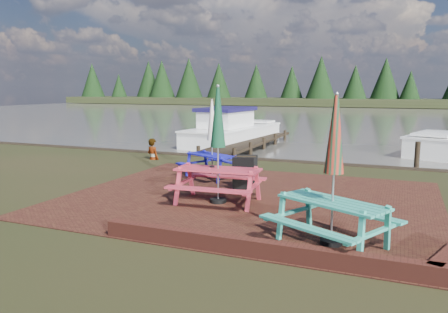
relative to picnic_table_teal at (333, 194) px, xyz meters
name	(u,v)px	position (x,y,z in m)	size (l,w,h in m)	color
ground	(235,209)	(-2.42, 1.57, -0.93)	(120.00, 120.00, 0.00)	black
paving	(249,198)	(-2.42, 2.57, -0.92)	(9.00, 7.50, 0.02)	#3C1913
brick_wall	(306,251)	(-0.27, -0.85, -0.78)	(6.21, 1.79, 0.30)	#4C1E16
water	(366,116)	(-2.42, 38.57, -0.93)	(120.00, 60.00, 0.02)	#48453D
far_treeline	(382,85)	(-2.42, 67.57, 2.35)	(120.00, 10.00, 8.10)	black
picnic_table_teal	(333,194)	(0.00, 0.00, 0.00)	(2.47, 2.38, 2.65)	teal
picnic_table_red	(218,163)	(-2.97, 1.88, 0.05)	(2.16, 1.95, 2.80)	#BC3042
picnic_table_blue	(212,151)	(-4.33, 4.58, -0.09)	(2.23, 2.14, 2.40)	#1817B1
chalkboard	(245,172)	(-2.85, 3.46, -0.45)	(0.62, 0.70, 0.93)	black
jetty	(250,142)	(-5.92, 12.84, -0.82)	(1.76, 9.08, 1.00)	black
boat_jetty	(232,132)	(-7.40, 14.18, -0.49)	(3.22, 7.65, 2.16)	white
person	(153,139)	(-7.93, 6.98, -0.12)	(0.59, 0.39, 1.62)	gray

